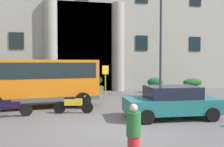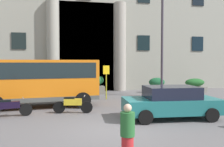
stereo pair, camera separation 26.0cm
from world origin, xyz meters
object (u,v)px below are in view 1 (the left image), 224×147
(hedge_planter_west, at_px, (155,85))
(scooter_by_planter, at_px, (8,108))
(pedestrian_man_red_shirt, at_px, (134,135))
(motorcycle_near_kerb, at_px, (73,104))
(lamppost_plaza_centre, at_px, (161,32))
(hedge_planter_entrance_left, at_px, (33,86))
(bus_stop_sign, at_px, (105,78))
(orange_minibus, at_px, (40,79))
(hedge_planter_east, at_px, (193,85))
(parked_sedan_far, at_px, (172,102))
(hedge_planter_entrance_right, at_px, (91,85))

(hedge_planter_west, distance_m, scooter_by_planter, 12.88)
(scooter_by_planter, relative_size, pedestrian_man_red_shirt, 1.32)
(motorcycle_near_kerb, height_order, lamppost_plaza_centre, lamppost_plaza_centre)
(hedge_planter_entrance_left, bearing_deg, bus_stop_sign, -32.18)
(orange_minibus, distance_m, hedge_planter_east, 13.50)
(hedge_planter_west, distance_m, parked_sedan_far, 9.74)
(hedge_planter_east, bearing_deg, hedge_planter_entrance_left, 177.64)
(orange_minibus, xyz_separation_m, motorcycle_near_kerb, (1.72, -2.19, -1.17))
(hedge_planter_east, xyz_separation_m, scooter_by_planter, (-13.82, -7.37, -0.12))
(hedge_planter_entrance_left, relative_size, scooter_by_planter, 0.86)
(hedge_planter_entrance_right, xyz_separation_m, parked_sedan_far, (2.56, -9.46, -0.02))
(hedge_planter_east, height_order, hedge_planter_entrance_left, hedge_planter_entrance_left)
(orange_minibus, height_order, hedge_planter_west, orange_minibus)
(bus_stop_sign, xyz_separation_m, scooter_by_planter, (-5.48, -4.68, -1.02))
(bus_stop_sign, bearing_deg, motorcycle_near_kerb, -120.16)
(bus_stop_sign, distance_m, hedge_planter_entrance_left, 6.15)
(hedge_planter_entrance_left, bearing_deg, lamppost_plaza_centre, -15.66)
(bus_stop_sign, bearing_deg, scooter_by_planter, -139.51)
(hedge_planter_entrance_right, xyz_separation_m, scooter_by_planter, (-4.84, -7.79, -0.31))
(parked_sedan_far, distance_m, lamppost_plaza_centre, 8.43)
(orange_minibus, relative_size, bus_stop_sign, 2.81)
(motorcycle_near_kerb, distance_m, pedestrian_man_red_shirt, 6.80)
(hedge_planter_east, height_order, scooter_by_planter, hedge_planter_east)
(hedge_planter_west, bearing_deg, motorcycle_near_kerb, -135.73)
(lamppost_plaza_centre, bearing_deg, bus_stop_sign, -172.50)
(pedestrian_man_red_shirt, bearing_deg, hedge_planter_east, -5.75)
(hedge_planter_east, distance_m, motorcycle_near_kerb, 12.92)
(parked_sedan_far, distance_m, scooter_by_planter, 7.59)
(hedge_planter_west, xyz_separation_m, hedge_planter_entrance_right, (-5.55, 0.19, 0.15))
(hedge_planter_entrance_right, height_order, pedestrian_man_red_shirt, hedge_planter_entrance_right)
(hedge_planter_east, xyz_separation_m, lamppost_plaza_centre, (-3.97, -2.12, 4.30))
(motorcycle_near_kerb, relative_size, lamppost_plaza_centre, 0.23)
(hedge_planter_entrance_right, relative_size, hedge_planter_east, 1.07)
(orange_minibus, bearing_deg, motorcycle_near_kerb, -58.02)
(hedge_planter_east, bearing_deg, hedge_planter_entrance_right, 177.36)
(scooter_by_planter, bearing_deg, lamppost_plaza_centre, 14.00)
(hedge_planter_west, bearing_deg, pedestrian_man_red_shirt, -114.32)
(motorcycle_near_kerb, xyz_separation_m, pedestrian_man_red_shirt, (1.12, -6.70, 0.32))
(hedge_planter_entrance_right, height_order, motorcycle_near_kerb, hedge_planter_entrance_right)
(bus_stop_sign, distance_m, hedge_planter_west, 5.78)
(orange_minibus, bearing_deg, hedge_planter_entrance_left, 93.75)
(hedge_planter_entrance_left, height_order, scooter_by_planter, hedge_planter_entrance_left)
(hedge_planter_west, xyz_separation_m, motorcycle_near_kerb, (-7.42, -7.24, -0.17))
(hedge_planter_west, relative_size, motorcycle_near_kerb, 0.74)
(pedestrian_man_red_shirt, bearing_deg, parked_sedan_far, -5.70)
(motorcycle_near_kerb, xyz_separation_m, scooter_by_planter, (-2.97, -0.36, 0.00))
(hedge_planter_entrance_left, height_order, lamppost_plaza_centre, lamppost_plaza_centre)
(bus_stop_sign, xyz_separation_m, parked_sedan_far, (1.92, -6.35, -0.72))
(hedge_planter_west, bearing_deg, parked_sedan_far, -107.90)
(pedestrian_man_red_shirt, bearing_deg, motorcycle_near_kerb, 39.14)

